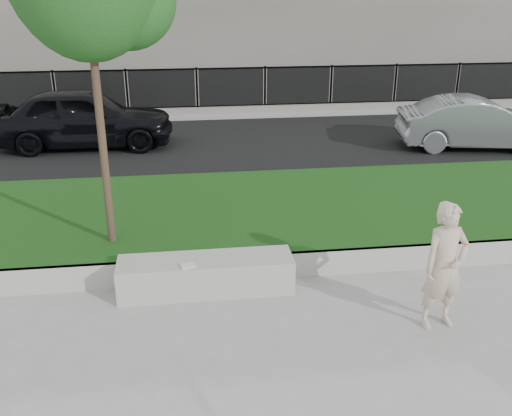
{
  "coord_description": "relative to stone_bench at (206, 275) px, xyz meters",
  "views": [
    {
      "loc": [
        -1.15,
        -6.42,
        4.14
      ],
      "look_at": [
        -0.14,
        1.2,
        1.08
      ],
      "focal_mm": 40.0,
      "sensor_mm": 36.0,
      "label": 1
    }
  ],
  "objects": [
    {
      "name": "ground",
      "position": [
        0.91,
        -0.8,
        -0.25
      ],
      "size": [
        90.0,
        90.0,
        0.0
      ],
      "primitive_type": "plane",
      "color": "gray",
      "rests_on": "ground"
    },
    {
      "name": "grass_bank",
      "position": [
        0.91,
        2.2,
        -0.05
      ],
      "size": [
        34.0,
        4.0,
        0.4
      ],
      "primitive_type": "cube",
      "color": "black",
      "rests_on": "ground"
    },
    {
      "name": "grass_kerb",
      "position": [
        0.91,
        0.24,
        -0.05
      ],
      "size": [
        34.0,
        0.08,
        0.4
      ],
      "primitive_type": "cube",
      "color": "#A09E96",
      "rests_on": "ground"
    },
    {
      "name": "street",
      "position": [
        0.91,
        7.7,
        -0.23
      ],
      "size": [
        34.0,
        7.0,
        0.04
      ],
      "primitive_type": "cube",
      "color": "black",
      "rests_on": "ground"
    },
    {
      "name": "far_pavement",
      "position": [
        0.91,
        12.2,
        -0.19
      ],
      "size": [
        34.0,
        3.0,
        0.12
      ],
      "primitive_type": "cube",
      "color": "gray",
      "rests_on": "ground"
    },
    {
      "name": "iron_fence",
      "position": [
        0.91,
        11.2,
        0.29
      ],
      "size": [
        32.0,
        0.3,
        1.5
      ],
      "color": "slate",
      "rests_on": "far_pavement"
    },
    {
      "name": "stone_bench",
      "position": [
        0.0,
        0.0,
        0.0
      ],
      "size": [
        2.47,
        0.62,
        0.51
      ],
      "primitive_type": "cube",
      "color": "#A09E96",
      "rests_on": "ground"
    },
    {
      "name": "man",
      "position": [
        2.92,
        -1.27,
        0.59
      ],
      "size": [
        0.67,
        0.5,
        1.68
      ],
      "primitive_type": "imported",
      "rotation": [
        0.0,
        0.0,
        0.17
      ],
      "color": "beige",
      "rests_on": "ground"
    },
    {
      "name": "book",
      "position": [
        -0.25,
        -0.19,
        0.26
      ],
      "size": [
        0.23,
        0.19,
        0.02
      ],
      "primitive_type": "cube",
      "rotation": [
        0.0,
        0.0,
        0.26
      ],
      "color": "beige",
      "rests_on": "stone_bench"
    },
    {
      "name": "car_dark",
      "position": [
        -2.77,
        7.98,
        0.57
      ],
      "size": [
        4.62,
        1.93,
        1.56
      ],
      "primitive_type": "imported",
      "rotation": [
        0.0,
        0.0,
        1.55
      ],
      "color": "black",
      "rests_on": "street"
    },
    {
      "name": "car_silver",
      "position": [
        7.4,
        6.5,
        0.45
      ],
      "size": [
        4.19,
        2.07,
        1.32
      ],
      "primitive_type": "imported",
      "rotation": [
        0.0,
        0.0,
        1.4
      ],
      "color": "gray",
      "rests_on": "street"
    }
  ]
}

